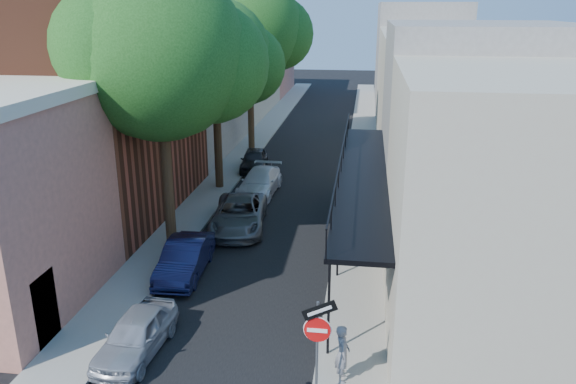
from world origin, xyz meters
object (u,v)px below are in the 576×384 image
(oak_mid, at_px, (223,59))
(sign_post, at_px, (318,334))
(oak_near, at_px, (172,55))
(parked_car_a, at_px, (136,334))
(parked_car_d, at_px, (260,182))
(parked_car_b, at_px, (185,259))
(pedestrian, at_px, (342,353))
(oak_far, at_px, (257,28))
(parked_car_c, at_px, (239,214))
(parked_car_e, at_px, (254,160))

(oak_mid, bearing_deg, sign_post, -69.14)
(oak_near, xyz_separation_m, parked_car_a, (1.12, -7.84, -7.26))
(parked_car_a, bearing_deg, sign_post, -11.57)
(oak_mid, height_order, parked_car_d, oak_mid)
(parked_car_b, height_order, pedestrian, pedestrian)
(oak_mid, height_order, oak_far, oak_far)
(parked_car_a, distance_m, parked_car_c, 9.93)
(parked_car_c, xyz_separation_m, parked_car_e, (-1.20, 9.54, -0.04))
(parked_car_a, bearing_deg, parked_car_d, 90.25)
(sign_post, relative_size, pedestrian, 1.82)
(parked_car_e, bearing_deg, pedestrian, -77.92)
(oak_mid, distance_m, parked_car_b, 12.53)
(oak_near, relative_size, parked_car_a, 3.17)
(parked_car_a, relative_size, parked_car_c, 0.72)
(oak_mid, height_order, parked_car_e, oak_mid)
(parked_car_d, bearing_deg, parked_car_c, -87.15)
(parked_car_c, relative_size, parked_car_e, 1.30)
(parked_car_c, bearing_deg, parked_car_b, -108.10)
(oak_far, relative_size, pedestrian, 7.25)
(parked_car_a, height_order, parked_car_d, parked_car_d)
(oak_mid, bearing_deg, pedestrian, -66.34)
(sign_post, distance_m, parked_car_b, 8.68)
(parked_car_a, height_order, pedestrian, pedestrian)
(oak_near, relative_size, parked_car_e, 2.97)
(parked_car_b, relative_size, pedestrian, 2.47)
(oak_mid, bearing_deg, parked_car_d, -22.82)
(parked_car_c, xyz_separation_m, parked_car_d, (0.00, 5.06, -0.04))
(sign_post, distance_m, parked_car_c, 12.30)
(oak_near, xyz_separation_m, parked_car_c, (1.97, 2.06, -7.18))
(oak_near, bearing_deg, parked_car_c, 46.32)
(oak_near, relative_size, parked_car_c, 2.29)
(pedestrian, bearing_deg, parked_car_a, 77.96)
(oak_mid, xyz_separation_m, oak_far, (0.06, 9.04, 1.20))
(oak_mid, bearing_deg, parked_car_e, 77.31)
(oak_mid, relative_size, parked_car_c, 2.04)
(parked_car_e, height_order, pedestrian, pedestrian)
(sign_post, relative_size, oak_near, 0.26)
(oak_mid, distance_m, parked_car_a, 17.11)
(parked_car_b, bearing_deg, oak_mid, 93.24)
(oak_mid, distance_m, parked_car_c, 8.91)
(parked_car_a, bearing_deg, parked_car_e, 94.53)
(sign_post, height_order, oak_mid, oak_mid)
(sign_post, height_order, parked_car_e, sign_post)
(pedestrian, bearing_deg, oak_far, 9.11)
(parked_car_d, bearing_deg, parked_car_a, -90.37)
(oak_mid, bearing_deg, oak_near, -89.63)
(oak_far, bearing_deg, parked_car_b, -87.23)
(pedestrian, bearing_deg, parked_car_c, 19.69)
(parked_car_b, xyz_separation_m, parked_car_d, (1.00, 9.88, -0.01))
(parked_car_a, xyz_separation_m, parked_car_b, (-0.16, 5.07, 0.05))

